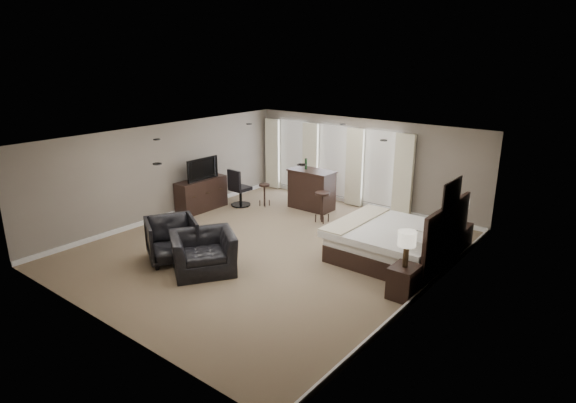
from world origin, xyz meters
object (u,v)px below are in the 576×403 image
Objects in this scene: bed at (397,228)px; tv at (201,177)px; nightstand_far at (458,237)px; lamp_far at (461,211)px; armchair_near at (203,246)px; bar_stool_left at (264,195)px; lamp_near at (406,249)px; dresser at (202,195)px; bar_stool_right at (322,207)px; bar_counter at (312,189)px; desk_chair at (240,187)px; armchair_far at (172,238)px; nightstand_near at (404,282)px.

tv is (-6.03, -0.26, 0.24)m from bed.
nightstand_far is 0.63m from lamp_far.
armchair_near reaches higher than nightstand_far.
lamp_near is at bearing -24.49° from bar_stool_left.
lamp_near reaches higher than dresser.
lamp_near is (0.00, -2.90, 0.66)m from nightstand_far.
dresser reaches higher than bar_stool_right.
bar_counter reaches higher than bar_stool_right.
bar_stool_left is 0.81× the size of bar_stool_right.
bar_stool_right is at bearing -170.10° from desk_chair.
nightstand_far is at bearing 58.46° from bed.
bar_stool_left is at bearing 177.21° from bar_stool_right.
desk_chair is at bearing -173.07° from bar_stool_right.
armchair_far is at bearing -136.49° from lamp_far.
lamp_far reaches higher than nightstand_far.
tv is (-6.92, -1.71, 0.69)m from nightstand_far.
bed is at bearing -13.48° from bar_stool_left.
desk_chair is at bearing 51.56° from armchair_far.
tv is 3.23m from bar_counter.
dresser is at bearing -158.61° from bar_stool_right.
bed is 6.04m from tv.
tv is 3.58m from armchair_far.
bar_counter is (0.27, 4.89, 0.05)m from armchair_far.
tv is (-6.92, -1.71, 0.06)m from lamp_far.
nightstand_near is at bearing -99.78° from tv.
tv is 3.64m from bar_stool_right.
lamp_far is (0.89, 1.45, 0.18)m from bed.
tv reaches higher than nightstand_far.
desk_chair reaches higher than armchair_far.
dresser is (-6.92, 1.19, 0.15)m from nightstand_near.
nightstand_near is 0.48× the size of armchair_near.
nightstand_near is at bearing -35.05° from bar_stool_right.
nightstand_near is at bearing 163.93° from desk_chair.
lamp_near is at bearing -33.38° from armchair_near.
bed is 5.00m from bar_stool_left.
nightstand_far is 0.39× the size of dresser.
tv is at bearing 170.22° from lamp_near.
bar_stool_left is (-5.73, 2.61, -0.63)m from lamp_near.
armchair_near reaches higher than armchair_far.
bed is 2.09× the size of desk_chair.
lamp_far is (0.00, 2.90, 0.63)m from nightstand_near.
bar_stool_right is at bearing 144.95° from nightstand_near.
bed is 4.04m from bar_counter.
bar_counter is (-4.48, 3.28, 0.27)m from nightstand_near.
lamp_near is (0.00, -0.00, 0.66)m from nightstand_near.
bar_stool_right is at bearing -2.79° from bar_stool_left.
desk_chair is (-0.57, -0.44, 0.23)m from bar_stool_left.
lamp_near is at bearing -58.46° from bed.
tv is (-6.92, 1.19, 0.69)m from nightstand_near.
lamp_near reaches higher than armchair_far.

